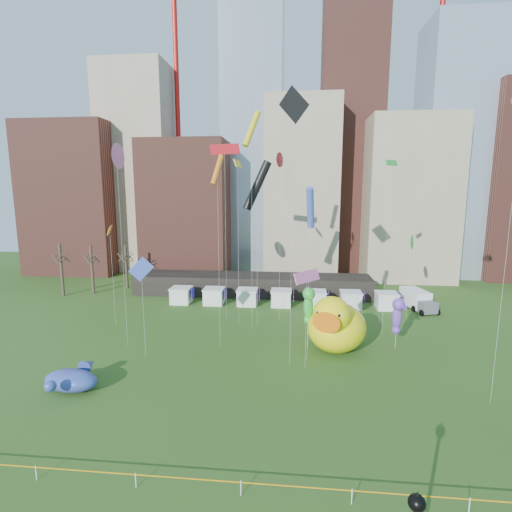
# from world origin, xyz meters

# --- Properties ---
(ground) EXTENTS (160.00, 160.00, 0.00)m
(ground) POSITION_xyz_m (0.00, 0.00, 0.00)
(ground) COLOR #284A17
(ground) RESTS_ON ground
(skyline) EXTENTS (101.00, 23.00, 68.00)m
(skyline) POSITION_xyz_m (2.25, 61.06, 21.44)
(skyline) COLOR brown
(skyline) RESTS_ON ground
(crane_left) EXTENTS (23.00, 1.00, 76.00)m
(crane_left) POSITION_xyz_m (-21.11, 64.00, 46.90)
(crane_left) COLOR red
(crane_left) RESTS_ON ground
(crane_right) EXTENTS (23.00, 1.00, 76.00)m
(crane_right) POSITION_xyz_m (30.89, 64.00, 46.90)
(crane_right) COLOR red
(crane_right) RESTS_ON ground
(pavilion) EXTENTS (38.00, 6.00, 3.20)m
(pavilion) POSITION_xyz_m (-4.00, 42.00, 1.60)
(pavilion) COLOR black
(pavilion) RESTS_ON ground
(vendor_tents) EXTENTS (33.24, 2.80, 2.40)m
(vendor_tents) POSITION_xyz_m (1.02, 36.00, 1.11)
(vendor_tents) COLOR white
(vendor_tents) RESTS_ON ground
(bare_trees) EXTENTS (8.44, 6.44, 8.50)m
(bare_trees) POSITION_xyz_m (-30.17, 40.54, 4.01)
(bare_trees) COLOR #382B21
(bare_trees) RESTS_ON ground
(caution_tape) EXTENTS (50.00, 0.06, 0.90)m
(caution_tape) POSITION_xyz_m (0.00, 0.00, 0.68)
(caution_tape) COLOR white
(caution_tape) RESTS_ON ground
(big_duck) EXTENTS (8.13, 9.11, 6.38)m
(big_duck) POSITION_xyz_m (7.16, 20.15, 2.93)
(big_duck) COLOR #FFEB0D
(big_duck) RESTS_ON ground
(small_duck) EXTENTS (3.49, 4.33, 3.16)m
(small_duck) POSITION_xyz_m (7.51, 22.50, 1.45)
(small_duck) COLOR white
(small_duck) RESTS_ON ground
(seahorse_green) EXTENTS (1.47, 1.77, 6.64)m
(seahorse_green) POSITION_xyz_m (4.34, 20.93, 4.99)
(seahorse_green) COLOR silver
(seahorse_green) RESTS_ON ground
(seahorse_purple) EXTENTS (1.73, 1.93, 5.54)m
(seahorse_purple) POSITION_xyz_m (13.69, 21.64, 3.91)
(seahorse_purple) COLOR silver
(seahorse_purple) RESTS_ON ground
(whale_inflatable) EXTENTS (4.91, 6.08, 2.08)m
(whale_inflatable) POSITION_xyz_m (-15.74, 10.01, 0.95)
(whale_inflatable) COLOR #3C328A
(whale_inflatable) RESTS_ON ground
(box_truck) EXTENTS (3.83, 6.69, 2.68)m
(box_truck) POSITION_xyz_m (20.34, 36.39, 1.38)
(box_truck) COLOR white
(box_truck) RESTS_ON ground
(kite_0) EXTENTS (0.72, 1.82, 21.29)m
(kite_0) POSITION_xyz_m (0.95, 29.64, 20.31)
(kite_0) COLOR silver
(kite_0) RESTS_ON ground
(kite_1) EXTENTS (2.49, 2.92, 9.48)m
(kite_1) POSITION_xyz_m (3.93, 15.77, 8.94)
(kite_1) COLOR silver
(kite_1) RESTS_ON ground
(kite_2) EXTENTS (3.62, 2.09, 20.22)m
(kite_2) POSITION_xyz_m (-1.71, 27.34, 17.25)
(kite_2) COLOR silver
(kite_2) RESTS_ON ground
(kite_3) EXTENTS (0.51, 1.88, 10.88)m
(kite_3) POSITION_xyz_m (18.09, 33.41, 9.93)
(kite_3) COLOR silver
(kite_3) RESTS_ON ground
(kite_4) EXTENTS (0.67, 2.97, 20.28)m
(kite_4) POSITION_xyz_m (-4.08, 27.81, 19.68)
(kite_4) COLOR silver
(kite_4) RESTS_ON ground
(kite_5) EXTENTS (2.35, 0.84, 10.27)m
(kite_5) POSITION_xyz_m (-12.20, 17.18, 8.92)
(kite_5) COLOR silver
(kite_5) RESTS_ON ground
(kite_6) EXTENTS (1.57, 3.14, 12.51)m
(kite_6) POSITION_xyz_m (-19.31, 25.46, 11.97)
(kite_6) COLOR silver
(kite_6) RESTS_ON ground
(kite_8) EXTENTS (3.91, 1.66, 22.27)m
(kite_8) POSITION_xyz_m (-5.93, 29.36, 21.57)
(kite_8) COLOR silver
(kite_8) RESTS_ON ground
(kite_9) EXTENTS (0.59, 2.57, 21.35)m
(kite_9) POSITION_xyz_m (-15.13, 19.52, 20.05)
(kite_9) COLOR silver
(kite_9) RESTS_ON ground
(kite_10) EXTENTS (2.66, 1.99, 25.60)m
(kite_10) POSITION_xyz_m (2.49, 16.43, 23.51)
(kite_10) COLOR silver
(kite_10) RESTS_ON ground
(kite_11) EXTENTS (1.62, 1.50, 19.97)m
(kite_11) POSITION_xyz_m (13.21, 25.87, 19.32)
(kite_11) COLOR silver
(kite_11) RESTS_ON ground
(kite_12) EXTENTS (2.25, 2.12, 25.54)m
(kite_12) POSITION_xyz_m (-2.22, 26.05, 23.46)
(kite_12) COLOR silver
(kite_12) RESTS_ON ground
(kite_13) EXTENTS (1.00, 2.38, 17.01)m
(kite_13) POSITION_xyz_m (4.19, 17.88, 15.03)
(kite_13) COLOR silver
(kite_13) RESTS_ON ground
(kite_14) EXTENTS (1.40, 1.84, 20.27)m
(kite_14) POSITION_xyz_m (-5.10, 20.44, 18.67)
(kite_14) COLOR silver
(kite_14) RESTS_ON ground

